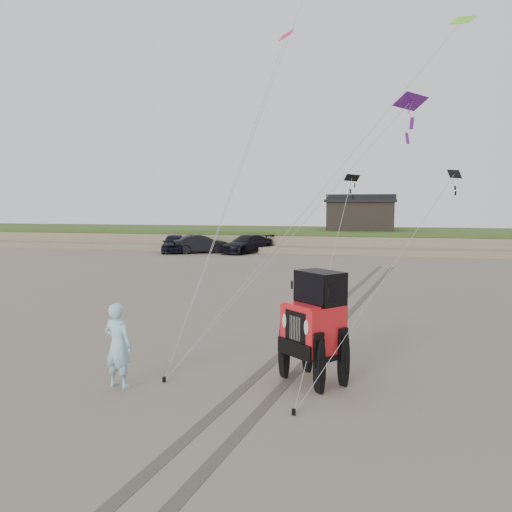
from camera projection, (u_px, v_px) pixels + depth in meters
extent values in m
plane|color=#6B6054|center=(235.00, 377.00, 11.89)|extent=(160.00, 160.00, 0.00)
cube|color=#7A6B54|center=(339.00, 240.00, 48.63)|extent=(160.00, 12.00, 1.40)
cube|color=#2D4719|center=(339.00, 231.00, 48.55)|extent=(160.00, 12.00, 0.35)
cube|color=#7A6B54|center=(334.00, 250.00, 42.38)|extent=(160.00, 3.50, 0.50)
cube|color=black|center=(360.00, 216.00, 46.97)|extent=(6.00, 5.00, 2.60)
cube|color=black|center=(361.00, 201.00, 46.83)|extent=(6.40, 5.40, 0.25)
cube|color=black|center=(361.00, 197.00, 46.79)|extent=(6.40, 1.20, 0.50)
imported|color=black|center=(174.00, 243.00, 42.98)|extent=(3.14, 4.98, 1.58)
imported|color=black|center=(201.00, 244.00, 42.36)|extent=(4.92, 3.77, 1.56)
imported|color=black|center=(247.00, 244.00, 42.39)|extent=(4.28, 5.67, 1.53)
imported|color=#98CCEB|center=(118.00, 345.00, 11.13)|extent=(0.78, 0.59, 1.93)
cube|color=black|center=(454.00, 174.00, 15.20)|extent=(0.42, 0.49, 0.29)
cube|color=black|center=(352.00, 178.00, 16.83)|extent=(0.56, 0.44, 0.25)
cube|color=#5DD425|center=(463.00, 20.00, 16.20)|extent=(0.80, 0.69, 0.45)
cube|color=red|center=(286.00, 35.00, 17.77)|extent=(0.56, 0.53, 0.37)
cube|color=#63198E|center=(411.00, 101.00, 20.09)|extent=(1.47, 1.42, 0.54)
cylinder|color=black|center=(164.00, 379.00, 11.56)|extent=(0.08, 0.08, 0.12)
cylinder|color=black|center=(294.00, 412.00, 9.74)|extent=(0.08, 0.08, 0.12)
cube|color=#4C443D|center=(330.00, 311.00, 19.28)|extent=(4.42, 29.74, 0.01)
cube|color=#4C443D|center=(351.00, 312.00, 19.10)|extent=(4.42, 29.74, 0.01)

